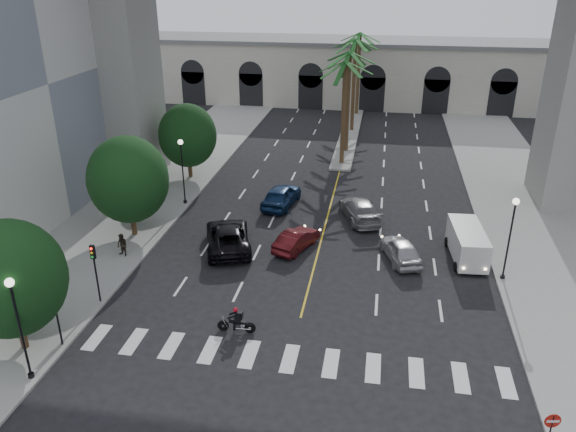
# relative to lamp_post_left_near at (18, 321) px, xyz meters

# --- Properties ---
(ground) EXTENTS (140.00, 140.00, 0.00)m
(ground) POSITION_rel_lamp_post_left_near_xyz_m (11.40, 5.00, -3.22)
(ground) COLOR black
(ground) RESTS_ON ground
(sidewalk_left) EXTENTS (8.00, 100.00, 0.15)m
(sidewalk_left) POSITION_rel_lamp_post_left_near_xyz_m (-3.60, 20.00, -3.15)
(sidewalk_left) COLOR gray
(sidewalk_left) RESTS_ON ground
(sidewalk_right) EXTENTS (8.00, 100.00, 0.15)m
(sidewalk_right) POSITION_rel_lamp_post_left_near_xyz_m (26.40, 20.00, -3.15)
(sidewalk_right) COLOR gray
(sidewalk_right) RESTS_ON ground
(median) EXTENTS (2.00, 24.00, 0.20)m
(median) POSITION_rel_lamp_post_left_near_xyz_m (11.40, 43.00, -3.12)
(median) COLOR gray
(median) RESTS_ON ground
(pier_building) EXTENTS (71.00, 10.50, 8.50)m
(pier_building) POSITION_rel_lamp_post_left_near_xyz_m (11.40, 60.00, 1.04)
(pier_building) COLOR beige
(pier_building) RESTS_ON ground
(palm_a) EXTENTS (3.20, 3.20, 10.30)m
(palm_a) POSITION_rel_lamp_post_left_near_xyz_m (11.40, 33.00, 5.88)
(palm_a) COLOR #47331E
(palm_a) RESTS_ON ground
(palm_b) EXTENTS (3.20, 3.20, 10.60)m
(palm_b) POSITION_rel_lamp_post_left_near_xyz_m (11.50, 37.00, 6.15)
(palm_b) COLOR #47331E
(palm_b) RESTS_ON ground
(palm_c) EXTENTS (3.20, 3.20, 10.10)m
(palm_c) POSITION_rel_lamp_post_left_near_xyz_m (11.20, 41.00, 5.69)
(palm_c) COLOR #47331E
(palm_c) RESTS_ON ground
(palm_d) EXTENTS (3.20, 3.20, 10.90)m
(palm_d) POSITION_rel_lamp_post_left_near_xyz_m (11.55, 45.00, 6.43)
(palm_d) COLOR #47331E
(palm_d) RESTS_ON ground
(palm_e) EXTENTS (3.20, 3.20, 10.40)m
(palm_e) POSITION_rel_lamp_post_left_near_xyz_m (11.30, 49.00, 5.97)
(palm_e) COLOR #47331E
(palm_e) RESTS_ON ground
(palm_f) EXTENTS (3.20, 3.20, 10.70)m
(palm_f) POSITION_rel_lamp_post_left_near_xyz_m (11.60, 53.00, 6.24)
(palm_f) COLOR #47331E
(palm_f) RESTS_ON ground
(street_tree_near) EXTENTS (5.20, 5.20, 6.89)m
(street_tree_near) POSITION_rel_lamp_post_left_near_xyz_m (-1.60, 2.00, 0.80)
(street_tree_near) COLOR #382616
(street_tree_near) RESTS_ON ground
(street_tree_mid) EXTENTS (5.44, 5.44, 7.21)m
(street_tree_mid) POSITION_rel_lamp_post_left_near_xyz_m (-1.60, 15.00, 0.99)
(street_tree_mid) COLOR #382616
(street_tree_mid) RESTS_ON ground
(street_tree_far) EXTENTS (5.04, 5.04, 6.68)m
(street_tree_far) POSITION_rel_lamp_post_left_near_xyz_m (-1.60, 27.00, 0.68)
(street_tree_far) COLOR #382616
(street_tree_far) RESTS_ON ground
(lamp_post_left_near) EXTENTS (0.40, 0.40, 5.35)m
(lamp_post_left_near) POSITION_rel_lamp_post_left_near_xyz_m (0.00, 0.00, 0.00)
(lamp_post_left_near) COLOR black
(lamp_post_left_near) RESTS_ON ground
(lamp_post_left_far) EXTENTS (0.40, 0.40, 5.35)m
(lamp_post_left_far) POSITION_rel_lamp_post_left_near_xyz_m (0.00, 21.00, 0.00)
(lamp_post_left_far) COLOR black
(lamp_post_left_far) RESTS_ON ground
(lamp_post_right) EXTENTS (0.40, 0.40, 5.35)m
(lamp_post_right) POSITION_rel_lamp_post_left_near_xyz_m (22.80, 13.00, 0.00)
(lamp_post_right) COLOR black
(lamp_post_right) RESTS_ON ground
(traffic_signal_near) EXTENTS (0.25, 0.18, 3.65)m
(traffic_signal_near) POSITION_rel_lamp_post_left_near_xyz_m (0.10, 2.50, -0.71)
(traffic_signal_near) COLOR black
(traffic_signal_near) RESTS_ON ground
(traffic_signal_far) EXTENTS (0.25, 0.18, 3.65)m
(traffic_signal_far) POSITION_rel_lamp_post_left_near_xyz_m (0.10, 6.50, -0.71)
(traffic_signal_far) COLOR black
(traffic_signal_far) RESTS_ON ground
(motorcycle_rider) EXTENTS (2.02, 0.54, 1.45)m
(motorcycle_rider) POSITION_rel_lamp_post_left_near_xyz_m (8.38, 5.22, -2.56)
(motorcycle_rider) COLOR black
(motorcycle_rider) RESTS_ON ground
(car_a) EXTENTS (2.99, 4.66, 1.48)m
(car_a) POSITION_rel_lamp_post_left_near_xyz_m (16.76, 14.55, -2.48)
(car_a) COLOR #A5A5AA
(car_a) RESTS_ON ground
(car_b) EXTENTS (2.83, 4.35, 1.35)m
(car_b) POSITION_rel_lamp_post_left_near_xyz_m (9.90, 14.97, -2.54)
(car_b) COLOR #450D11
(car_b) RESTS_ON ground
(car_c) EXTENTS (4.52, 6.61, 1.68)m
(car_c) POSITION_rel_lamp_post_left_near_xyz_m (5.36, 14.34, -2.38)
(car_c) COLOR black
(car_c) RESTS_ON ground
(car_d) EXTENTS (3.83, 5.86, 1.58)m
(car_d) POSITION_rel_lamp_post_left_near_xyz_m (13.82, 20.50, -2.43)
(car_d) COLOR slate
(car_d) RESTS_ON ground
(car_e) EXTENTS (2.80, 5.32, 1.72)m
(car_e) POSITION_rel_lamp_post_left_near_xyz_m (7.56, 22.10, -2.36)
(car_e) COLOR #10264A
(car_e) RESTS_ON ground
(cargo_van) EXTENTS (2.32, 5.08, 2.11)m
(cargo_van) POSITION_rel_lamp_post_left_near_xyz_m (20.90, 15.37, -2.05)
(cargo_van) COLOR silver
(cargo_van) RESTS_ON ground
(pedestrian_a) EXTENTS (0.68, 0.59, 1.58)m
(pedestrian_a) POSITION_rel_lamp_post_left_near_xyz_m (-4.91, 5.50, -2.28)
(pedestrian_a) COLOR black
(pedestrian_a) RESTS_ON sidewalk_left
(pedestrian_b) EXTENTS (0.90, 0.80, 1.52)m
(pedestrian_b) POSITION_rel_lamp_post_left_near_xyz_m (-0.97, 11.81, -2.31)
(pedestrian_b) COLOR black
(pedestrian_b) RESTS_ON sidewalk_left
(do_not_enter_sign) EXTENTS (0.61, 0.14, 2.51)m
(do_not_enter_sign) POSITION_rel_lamp_post_left_near_xyz_m (21.90, -1.12, -1.40)
(do_not_enter_sign) COLOR black
(do_not_enter_sign) RESTS_ON ground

